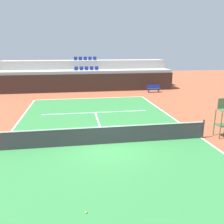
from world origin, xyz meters
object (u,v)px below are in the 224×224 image
object	(u,v)px
umpire_chair	(224,117)
tennis_ball_0	(86,212)
tennis_net	(106,135)
player_bench	(154,88)

from	to	relation	value
umpire_chair	tennis_ball_0	world-z (taller)	umpire_chair
tennis_net	tennis_ball_0	bearing A→B (deg)	-104.24
tennis_ball_0	umpire_chair	bearing A→B (deg)	33.57
player_bench	tennis_ball_0	world-z (taller)	player_bench
umpire_chair	tennis_net	bearing A→B (deg)	-179.52
umpire_chair	player_bench	xyz separation A→B (m)	(0.77, 14.19, -0.68)
umpire_chair	player_bench	bearing A→B (deg)	86.91
tennis_net	umpire_chair	distance (m)	6.73
tennis_net	tennis_ball_0	world-z (taller)	tennis_net
tennis_net	player_bench	distance (m)	16.08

